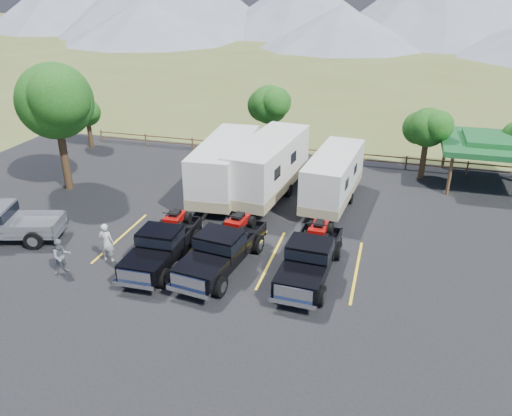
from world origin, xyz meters
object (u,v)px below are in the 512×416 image
(tree_big_nw, at_px, (55,101))
(rig_center, at_px, (223,248))
(rig_left, at_px, (163,243))
(trailer_left, at_px, (225,167))
(trailer_right, at_px, (333,178))
(pickup_silver, at_px, (0,222))
(rig_right, at_px, (310,256))
(trailer_center, at_px, (268,167))
(pavilion, at_px, (493,143))
(person_b, at_px, (61,256))
(person_a, at_px, (106,243))

(tree_big_nw, xyz_separation_m, rig_center, (12.58, -6.34, -4.56))
(rig_left, xyz_separation_m, trailer_left, (0.22, 8.32, 0.83))
(trailer_right, bearing_deg, pickup_silver, -143.97)
(rig_right, relative_size, trailer_center, 0.60)
(rig_center, relative_size, rig_right, 1.05)
(pavilion, bearing_deg, pickup_silver, -148.83)
(rig_left, distance_m, trailer_right, 11.12)
(rig_left, height_order, trailer_left, trailer_left)
(rig_right, bearing_deg, tree_big_nw, 162.84)
(person_b, bearing_deg, trailer_left, 19.50)
(pavilion, bearing_deg, person_b, -139.65)
(pavilion, distance_m, trailer_center, 14.28)
(tree_big_nw, distance_m, person_a, 11.23)
(rig_left, bearing_deg, tree_big_nw, 144.36)
(pickup_silver, bearing_deg, trailer_left, 117.23)
(tree_big_nw, bearing_deg, pavilion, 17.34)
(tree_big_nw, bearing_deg, pickup_silver, -82.38)
(trailer_center, xyz_separation_m, pickup_silver, (-11.53, -9.26, -0.87))
(tree_big_nw, distance_m, person_b, 11.55)
(pavilion, relative_size, pickup_silver, 0.94)
(tree_big_nw, relative_size, trailer_left, 0.80)
(rig_left, bearing_deg, trailer_right, 51.62)
(tree_big_nw, distance_m, pickup_silver, 8.35)
(trailer_left, height_order, person_a, trailer_left)
(pavilion, height_order, person_a, pavilion)
(rig_left, relative_size, pickup_silver, 0.90)
(pickup_silver, bearing_deg, person_b, 52.54)
(rig_center, bearing_deg, rig_left, -167.29)
(rig_right, height_order, person_a, rig_right)
(rig_center, xyz_separation_m, pickup_silver, (-11.65, -0.58, -0.02))
(rig_right, relative_size, person_b, 3.64)
(rig_left, distance_m, trailer_center, 9.38)
(trailer_left, bearing_deg, pickup_silver, -139.58)
(rig_center, bearing_deg, trailer_left, 115.78)
(trailer_center, bearing_deg, pickup_silver, -134.95)
(person_a, bearing_deg, tree_big_nw, -50.38)
(pavilion, distance_m, person_b, 25.96)
(pavilion, relative_size, rig_center, 0.97)
(pavilion, distance_m, rig_right, 16.68)
(trailer_left, relative_size, trailer_right, 1.12)
(rig_right, bearing_deg, person_a, -169.24)
(rig_right, bearing_deg, trailer_left, 133.28)
(rig_left, distance_m, trailer_left, 8.36)
(pavilion, xyz_separation_m, person_a, (-18.35, -15.27, -1.78))
(trailer_right, height_order, pickup_silver, trailer_right)
(trailer_center, distance_m, person_b, 13.00)
(tree_big_nw, xyz_separation_m, rig_right, (16.54, -5.96, -4.59))
(pavilion, relative_size, trailer_right, 0.71)
(trailer_right, bearing_deg, rig_center, -108.54)
(person_a, bearing_deg, pickup_silver, -8.41)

